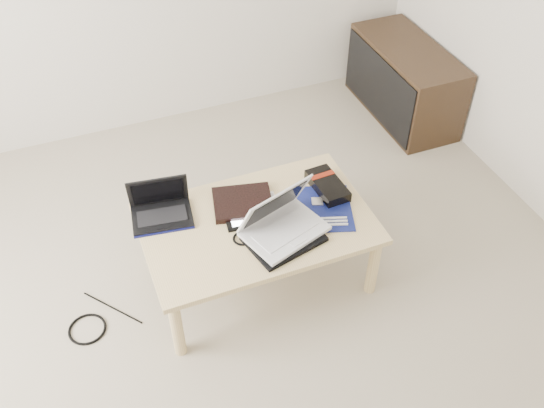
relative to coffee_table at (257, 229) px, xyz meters
name	(u,v)px	position (x,y,z in m)	size (l,w,h in m)	color
ground	(224,359)	(-0.32, -0.42, -0.35)	(4.00, 4.00, 0.00)	#AD9F8C
room_shell	(192,25)	(-0.32, -0.42, 1.32)	(4.20, 4.20, 2.70)	beige
coffee_table	(257,229)	(0.00, 0.00, 0.00)	(1.10, 0.70, 0.40)	#DABF83
media_cabinet	(403,81)	(1.45, 1.03, -0.10)	(0.41, 0.90, 0.50)	#3B2818
book	(243,203)	(-0.02, 0.14, 0.06)	(0.33, 0.30, 0.03)	black
netbook	(161,209)	(-0.41, 0.21, 0.09)	(0.31, 0.25, 0.21)	black
tablet	(250,214)	(-0.02, 0.06, 0.05)	(0.27, 0.22, 0.01)	black
remote	(273,206)	(0.11, 0.06, 0.06)	(0.08, 0.20, 0.02)	silver
neoprene_sleeve	(284,239)	(0.08, -0.16, 0.06)	(0.34, 0.25, 0.02)	black
white_laptop	(281,222)	(0.08, -0.11, 0.12)	(0.43, 0.36, 0.25)	silver
motherboard	(325,208)	(0.34, -0.04, 0.05)	(0.35, 0.39, 0.02)	#0C164D
gpu_box	(327,186)	(0.41, 0.08, 0.08)	(0.15, 0.27, 0.06)	black
cable_coil	(242,238)	(-0.10, -0.08, 0.05)	(0.09, 0.09, 0.01)	black
floor_cable_coil	(87,329)	(-0.89, -0.02, -0.35)	(0.18, 0.18, 0.01)	black
floor_cable_trail	(113,308)	(-0.75, 0.07, -0.35)	(0.01, 0.01, 0.37)	black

